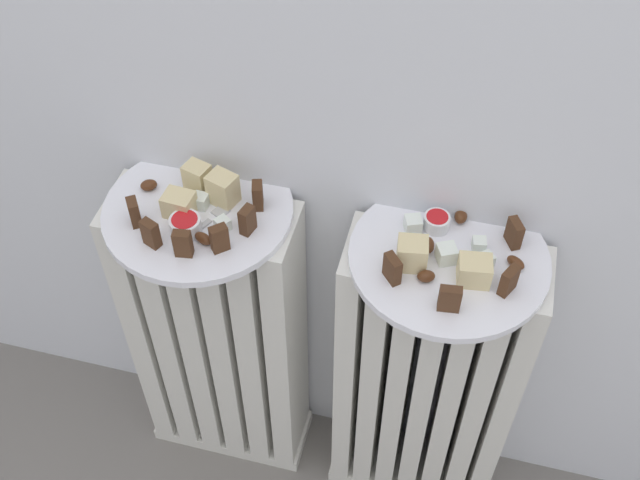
% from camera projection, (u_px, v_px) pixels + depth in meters
% --- Properties ---
extents(radiator_left, '(0.31, 0.13, 0.66)m').
position_uv_depth(radiator_left, '(220.00, 341.00, 1.42)').
color(radiator_left, silver).
rests_on(radiator_left, ground_plane).
extents(radiator_right, '(0.31, 0.13, 0.66)m').
position_uv_depth(radiator_right, '(424.00, 385.00, 1.36)').
color(radiator_right, silver).
rests_on(radiator_right, ground_plane).
extents(plate_left, '(0.28, 0.28, 0.01)m').
position_uv_depth(plate_left, '(198.00, 211.00, 1.16)').
color(plate_left, white).
rests_on(plate_left, radiator_left).
extents(plate_right, '(0.28, 0.28, 0.01)m').
position_uv_depth(plate_right, '(449.00, 258.00, 1.10)').
color(plate_right, white).
rests_on(plate_right, radiator_right).
extents(dark_cake_slice_left_0, '(0.03, 0.03, 0.04)m').
position_uv_depth(dark_cake_slice_left_0, '(134.00, 212.00, 1.12)').
color(dark_cake_slice_left_0, '#472B19').
rests_on(dark_cake_slice_left_0, plate_left).
extents(dark_cake_slice_left_1, '(0.03, 0.02, 0.04)m').
position_uv_depth(dark_cake_slice_left_1, '(151.00, 234.00, 1.09)').
color(dark_cake_slice_left_1, '#472B19').
rests_on(dark_cake_slice_left_1, plate_left).
extents(dark_cake_slice_left_2, '(0.03, 0.02, 0.04)m').
position_uv_depth(dark_cake_slice_left_2, '(183.00, 244.00, 1.08)').
color(dark_cake_slice_left_2, '#472B19').
rests_on(dark_cake_slice_left_2, plate_left).
extents(dark_cake_slice_left_3, '(0.03, 0.03, 0.04)m').
position_uv_depth(dark_cake_slice_left_3, '(219.00, 238.00, 1.09)').
color(dark_cake_slice_left_3, '#472B19').
rests_on(dark_cake_slice_left_3, plate_left).
extents(dark_cake_slice_left_4, '(0.02, 0.03, 0.04)m').
position_uv_depth(dark_cake_slice_left_4, '(247.00, 220.00, 1.11)').
color(dark_cake_slice_left_4, '#472B19').
rests_on(dark_cake_slice_left_4, plate_left).
extents(dark_cake_slice_left_5, '(0.02, 0.03, 0.04)m').
position_uv_depth(dark_cake_slice_left_5, '(258.00, 196.00, 1.14)').
color(dark_cake_slice_left_5, '#472B19').
rests_on(dark_cake_slice_left_5, plate_left).
extents(marble_cake_slice_left_0, '(0.05, 0.04, 0.04)m').
position_uv_depth(marble_cake_slice_left_0, '(179.00, 204.00, 1.14)').
color(marble_cake_slice_left_0, beige).
rests_on(marble_cake_slice_left_0, plate_left).
extents(marble_cake_slice_left_1, '(0.04, 0.04, 0.05)m').
position_uv_depth(marble_cake_slice_left_1, '(198.00, 178.00, 1.17)').
color(marble_cake_slice_left_1, beige).
rests_on(marble_cake_slice_left_1, plate_left).
extents(marble_cake_slice_left_2, '(0.05, 0.04, 0.05)m').
position_uv_depth(marble_cake_slice_left_2, '(223.00, 189.00, 1.15)').
color(marble_cake_slice_left_2, beige).
rests_on(marble_cake_slice_left_2, plate_left).
extents(turkish_delight_left_0, '(0.03, 0.03, 0.02)m').
position_uv_depth(turkish_delight_left_0, '(223.00, 224.00, 1.12)').
color(turkish_delight_left_0, white).
rests_on(turkish_delight_left_0, plate_left).
extents(turkish_delight_left_1, '(0.02, 0.02, 0.02)m').
position_uv_depth(turkish_delight_left_1, '(201.00, 201.00, 1.15)').
color(turkish_delight_left_1, white).
rests_on(turkish_delight_left_1, plate_left).
extents(medjool_date_left_0, '(0.03, 0.02, 0.02)m').
position_uv_depth(medjool_date_left_0, '(227.00, 171.00, 1.20)').
color(medjool_date_left_0, '#4C2814').
rests_on(medjool_date_left_0, plate_left).
extents(medjool_date_left_1, '(0.03, 0.03, 0.02)m').
position_uv_depth(medjool_date_left_1, '(149.00, 185.00, 1.18)').
color(medjool_date_left_1, '#4C2814').
rests_on(medjool_date_left_1, plate_left).
extents(medjool_date_left_2, '(0.03, 0.02, 0.02)m').
position_uv_depth(medjool_date_left_2, '(203.00, 238.00, 1.11)').
color(medjool_date_left_2, '#4C2814').
rests_on(medjool_date_left_2, plate_left).
extents(jam_bowl_left, '(0.05, 0.05, 0.03)m').
position_uv_depth(jam_bowl_left, '(185.00, 225.00, 1.12)').
color(jam_bowl_left, white).
rests_on(jam_bowl_left, plate_left).
extents(dark_cake_slice_right_0, '(0.03, 0.03, 0.04)m').
position_uv_depth(dark_cake_slice_right_0, '(392.00, 269.00, 1.05)').
color(dark_cake_slice_right_0, '#472B19').
rests_on(dark_cake_slice_right_0, plate_right).
extents(dark_cake_slice_right_1, '(0.03, 0.02, 0.04)m').
position_uv_depth(dark_cake_slice_right_1, '(450.00, 299.00, 1.02)').
color(dark_cake_slice_right_1, '#472B19').
rests_on(dark_cake_slice_right_1, plate_right).
extents(dark_cake_slice_right_2, '(0.03, 0.03, 0.04)m').
position_uv_depth(dark_cake_slice_right_2, '(509.00, 281.00, 1.04)').
color(dark_cake_slice_right_2, '#472B19').
rests_on(dark_cake_slice_right_2, plate_right).
extents(dark_cake_slice_right_3, '(0.03, 0.03, 0.04)m').
position_uv_depth(dark_cake_slice_right_3, '(514.00, 233.00, 1.10)').
color(dark_cake_slice_right_3, '#472B19').
rests_on(dark_cake_slice_right_3, plate_right).
extents(marble_cake_slice_right_0, '(0.05, 0.04, 0.04)m').
position_uv_depth(marble_cake_slice_right_0, '(474.00, 271.00, 1.05)').
color(marble_cake_slice_right_0, beige).
rests_on(marble_cake_slice_right_0, plate_right).
extents(marble_cake_slice_right_1, '(0.05, 0.04, 0.04)m').
position_uv_depth(marble_cake_slice_right_1, '(412.00, 254.00, 1.07)').
color(marble_cake_slice_right_1, beige).
rests_on(marble_cake_slice_right_1, plate_right).
extents(turkish_delight_right_0, '(0.03, 0.03, 0.03)m').
position_uv_depth(turkish_delight_right_0, '(446.00, 254.00, 1.08)').
color(turkish_delight_right_0, white).
rests_on(turkish_delight_right_0, plate_right).
extents(turkish_delight_right_1, '(0.03, 0.03, 0.02)m').
position_uv_depth(turkish_delight_right_1, '(413.00, 224.00, 1.12)').
color(turkish_delight_right_1, white).
rests_on(turkish_delight_right_1, plate_right).
extents(turkish_delight_right_2, '(0.03, 0.03, 0.02)m').
position_uv_depth(turkish_delight_right_2, '(486.00, 260.00, 1.08)').
color(turkish_delight_right_2, white).
rests_on(turkish_delight_right_2, plate_right).
extents(turkish_delight_right_3, '(0.02, 0.02, 0.02)m').
position_uv_depth(turkish_delight_right_3, '(479.00, 244.00, 1.10)').
color(turkish_delight_right_3, white).
rests_on(turkish_delight_right_3, plate_right).
extents(medjool_date_right_0, '(0.03, 0.03, 0.02)m').
position_uv_depth(medjool_date_right_0, '(516.00, 263.00, 1.08)').
color(medjool_date_right_0, '#4C2814').
rests_on(medjool_date_right_0, plate_right).
extents(medjool_date_right_1, '(0.02, 0.02, 0.02)m').
position_uv_depth(medjool_date_right_1, '(461.00, 217.00, 1.13)').
color(medjool_date_right_1, '#4C2814').
rests_on(medjool_date_right_1, plate_right).
extents(medjool_date_right_2, '(0.02, 0.03, 0.02)m').
position_uv_depth(medjool_date_right_2, '(429.00, 245.00, 1.10)').
color(medjool_date_right_2, '#4C2814').
rests_on(medjool_date_right_2, plate_right).
extents(medjool_date_right_3, '(0.03, 0.02, 0.02)m').
position_uv_depth(medjool_date_right_3, '(426.00, 276.00, 1.06)').
color(medjool_date_right_3, '#4C2814').
rests_on(medjool_date_right_3, plate_right).
extents(jam_bowl_right, '(0.04, 0.04, 0.02)m').
position_uv_depth(jam_bowl_right, '(437.00, 221.00, 1.12)').
color(jam_bowl_right, white).
rests_on(jam_bowl_right, plate_right).
extents(fork, '(0.05, 0.09, 0.00)m').
position_uv_depth(fork, '(208.00, 222.00, 1.14)').
color(fork, '#B7B7BC').
rests_on(fork, plate_left).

